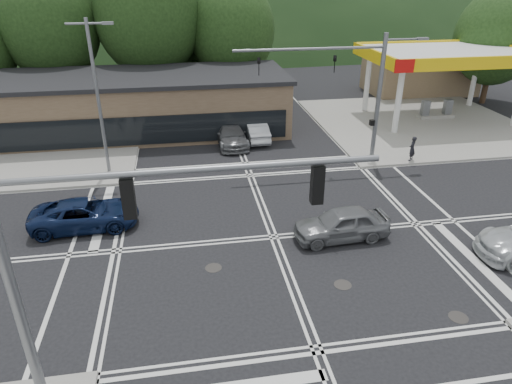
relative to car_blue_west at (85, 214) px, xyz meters
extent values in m
plane|color=black|center=(8.80, -2.42, -0.70)|extent=(120.00, 120.00, 0.00)
cube|color=gray|center=(23.80, 12.58, -0.62)|extent=(16.00, 16.00, 0.15)
cube|color=gray|center=(-6.20, 12.58, -0.62)|extent=(16.00, 16.00, 0.15)
cylinder|color=silver|center=(20.80, 10.58, 1.80)|extent=(0.44, 0.44, 5.00)
cylinder|color=silver|center=(20.80, 16.58, 1.80)|extent=(0.44, 0.44, 5.00)
cylinder|color=silver|center=(30.80, 16.58, 1.80)|extent=(0.44, 0.44, 5.00)
cube|color=silver|center=(25.80, 13.58, 4.60)|extent=(12.00, 8.00, 0.60)
cube|color=yellow|center=(25.80, 9.58, 4.60)|extent=(12.20, 0.25, 0.90)
cube|color=yellow|center=(25.80, 17.58, 4.60)|extent=(12.20, 0.25, 0.90)
cube|color=yellow|center=(19.80, 13.58, 4.60)|extent=(0.25, 8.20, 0.90)
cube|color=red|center=(20.30, 9.43, 4.60)|extent=(1.40, 0.12, 0.90)
cube|color=gray|center=(25.80, 13.58, -0.45)|extent=(3.00, 1.00, 0.30)
cube|color=slate|center=(24.80, 13.58, 0.25)|extent=(0.60, 0.50, 1.30)
cube|color=slate|center=(26.80, 13.58, 0.25)|extent=(0.60, 0.50, 1.30)
cube|color=#846B4F|center=(28.80, 22.58, 1.20)|extent=(10.00, 6.00, 3.80)
cube|color=brown|center=(0.80, 14.58, 1.30)|extent=(24.00, 8.00, 4.00)
ellipsoid|color=black|center=(8.80, 87.58, -0.70)|extent=(252.00, 126.00, 140.00)
cylinder|color=#382619|center=(-5.20, 21.58, 1.72)|extent=(0.50, 0.50, 4.84)
ellipsoid|color=black|center=(-5.20, 21.58, 6.45)|extent=(8.00, 8.00, 9.20)
cylinder|color=#382619|center=(2.80, 21.58, 1.94)|extent=(0.50, 0.50, 5.28)
ellipsoid|color=black|center=(2.80, 21.58, 7.10)|extent=(9.00, 9.00, 10.35)
cylinder|color=#382619|center=(9.80, 21.58, 1.50)|extent=(0.50, 0.50, 4.40)
ellipsoid|color=black|center=(9.80, 21.58, 5.80)|extent=(7.60, 7.60, 8.74)
cylinder|color=#382619|center=(6.80, 25.58, 1.72)|extent=(0.50, 0.50, 4.84)
ellipsoid|color=black|center=(6.80, 25.58, 6.45)|extent=(8.40, 8.40, 9.66)
cylinder|color=#382619|center=(32.80, 17.58, 1.28)|extent=(0.50, 0.50, 3.96)
ellipsoid|color=black|center=(32.80, 17.58, 5.15)|extent=(7.20, 7.20, 8.28)
cylinder|color=slate|center=(0.30, 6.58, 3.80)|extent=(0.20, 0.20, 9.00)
cylinder|color=slate|center=(0.30, 6.58, 8.00)|extent=(2.20, 0.12, 0.12)
cube|color=slate|center=(1.40, 6.58, 8.00)|extent=(0.60, 0.25, 0.15)
cylinder|color=slate|center=(17.00, 5.78, 3.30)|extent=(0.28, 0.28, 8.00)
cylinder|color=slate|center=(12.50, 5.78, 6.50)|extent=(9.00, 0.16, 0.16)
imported|color=black|center=(14.00, 5.78, 5.60)|extent=(0.16, 0.20, 1.00)
imported|color=black|center=(9.50, 5.78, 5.60)|extent=(0.16, 0.20, 1.00)
cylinder|color=slate|center=(18.20, 5.78, 6.90)|extent=(2.40, 0.12, 0.12)
cube|color=slate|center=(19.30, 5.78, 6.90)|extent=(0.70, 0.30, 0.15)
cube|color=black|center=(16.75, 5.78, 1.90)|extent=(0.25, 0.30, 0.35)
cylinder|color=slate|center=(0.60, -10.62, 3.30)|extent=(0.28, 0.28, 8.00)
cylinder|color=slate|center=(5.10, -10.62, 6.50)|extent=(9.00, 0.16, 0.16)
cube|color=black|center=(3.60, -10.62, 5.90)|extent=(0.30, 0.25, 1.00)
cube|color=black|center=(8.10, -10.62, 5.90)|extent=(0.30, 0.25, 1.00)
imported|color=#0D193B|center=(0.00, 0.00, 0.00)|extent=(5.11, 2.50, 1.40)
imported|color=slate|center=(11.85, -3.02, 0.06)|extent=(4.52, 2.00, 1.51)
imported|color=#B5B9BD|center=(10.19, 11.08, 0.00)|extent=(1.58, 4.26, 1.39)
imported|color=white|center=(11.53, 13.72, 0.09)|extent=(2.03, 4.72, 1.59)
imported|color=#5B5D5F|center=(8.30, 10.46, 0.03)|extent=(2.24, 5.08, 1.45)
imported|color=black|center=(19.38, 5.08, 0.25)|extent=(0.69, 0.69, 1.61)
camera|label=1|loc=(4.95, -20.31, 10.67)|focal=32.00mm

